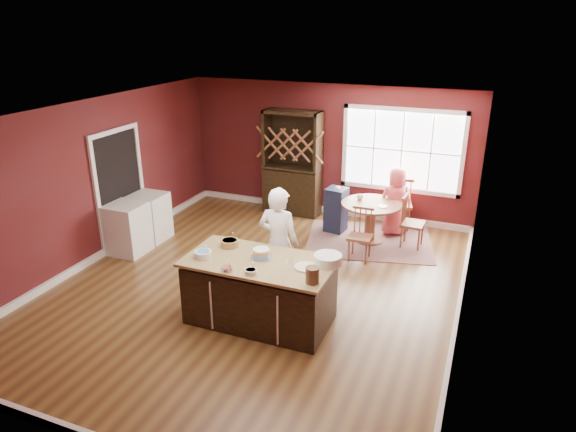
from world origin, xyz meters
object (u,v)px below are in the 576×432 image
object	(u,v)px
chair_east	(413,222)
high_chair	(336,209)
dining_table	(371,214)
layer_cake	(261,253)
chair_south	(360,235)
kitchen_island	(260,292)
toddler	(338,190)
baker	(279,244)
seated_woman	(396,201)
chair_north	(400,202)
washer	(128,229)
dryer	(150,217)
hutch	(292,163)

from	to	relation	value
chair_east	high_chair	xyz separation A→B (m)	(-1.50, 0.18, -0.03)
high_chair	chair_east	bearing A→B (deg)	0.60
dining_table	chair_east	world-z (taller)	chair_east
layer_cake	chair_south	size ratio (longest dim) A/B	0.33
kitchen_island	toddler	world-z (taller)	toddler
baker	seated_woman	xyz separation A→B (m)	(1.14, 3.00, -0.20)
chair_north	washer	world-z (taller)	chair_north
toddler	dryer	size ratio (longest dim) A/B	0.29
chair_north	dryer	world-z (taller)	chair_north
chair_south	seated_woman	world-z (taller)	seated_woman
dining_table	layer_cake	world-z (taller)	layer_cake
kitchen_island	hutch	xyz separation A→B (m)	(-1.12, 4.07, 0.65)
kitchen_island	dining_table	bearing A→B (deg)	76.43
high_chair	dryer	xyz separation A→B (m)	(-3.12, -1.65, -0.02)
dining_table	chair_east	size ratio (longest dim) A/B	1.13
dining_table	high_chair	size ratio (longest dim) A/B	1.21
kitchen_island	hutch	distance (m)	4.28
high_chair	hutch	xyz separation A→B (m)	(-1.16, 0.65, 0.63)
baker	layer_cake	xyz separation A→B (m)	(0.01, -0.63, 0.12)
baker	washer	world-z (taller)	baker
seated_woman	toddler	distance (m)	1.12
layer_cake	washer	xyz separation A→B (m)	(-3.08, 1.05, -0.53)
toddler	chair_north	bearing A→B (deg)	23.18
chair_south	toddler	world-z (taller)	toddler
dining_table	baker	world-z (taller)	baker
chair_south	high_chair	world-z (taller)	chair_south
seated_woman	baker	bearing A→B (deg)	43.74
chair_east	hutch	distance (m)	2.85
layer_cake	dryer	bearing A→B (deg)	151.23
chair_north	seated_woman	world-z (taller)	seated_woman
baker	dryer	xyz separation A→B (m)	(-3.06, 1.06, -0.42)
dining_table	hutch	world-z (taller)	hutch
chair_north	hutch	distance (m)	2.33
chair_east	high_chair	distance (m)	1.51
toddler	dryer	distance (m)	3.59
chair_east	chair_north	xyz separation A→B (m)	(-0.39, 0.78, 0.06)
kitchen_island	dining_table	size ratio (longest dim) A/B	1.80
kitchen_island	dryer	xyz separation A→B (m)	(-3.08, 1.77, 0.00)
chair_south	chair_north	size ratio (longest dim) A/B	0.85
layer_cake	dining_table	bearing A→B (deg)	75.98
dining_table	kitchen_island	bearing A→B (deg)	-103.57
high_chair	dining_table	bearing A→B (deg)	-9.84
chair_south	dryer	xyz separation A→B (m)	(-3.87, -0.58, -0.02)
high_chair	hutch	bearing A→B (deg)	158.24
dining_table	chair_north	bearing A→B (deg)	65.66
seated_woman	dryer	size ratio (longest dim) A/B	1.50
chair_north	high_chair	world-z (taller)	chair_north
chair_south	washer	bearing A→B (deg)	-164.16
layer_cake	chair_east	size ratio (longest dim) A/B	0.32
dryer	chair_south	bearing A→B (deg)	8.59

